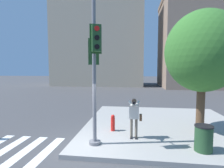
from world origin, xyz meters
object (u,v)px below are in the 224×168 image
object	(u,v)px
traffic_signal_pole	(95,63)
trash_bin	(204,138)
person_photographer	(134,115)
fire_hydrant	(113,123)
street_tree	(203,52)

from	to	relation	value
traffic_signal_pole	trash_bin	world-z (taller)	traffic_signal_pole
person_photographer	fire_hydrant	xyz separation A→B (m)	(-0.99, 0.75, -0.61)
fire_hydrant	trash_bin	world-z (taller)	trash_bin
street_tree	trash_bin	size ratio (longest dim) A/B	5.96
fire_hydrant	trash_bin	bearing A→B (deg)	-25.68
traffic_signal_pole	trash_bin	size ratio (longest dim) A/B	6.11
fire_hydrant	trash_bin	distance (m)	3.78
person_photographer	fire_hydrant	distance (m)	1.39
person_photographer	street_tree	xyz separation A→B (m)	(2.99, 1.11, 2.65)
person_photographer	trash_bin	size ratio (longest dim) A/B	1.82
person_photographer	traffic_signal_pole	bearing A→B (deg)	-151.85
person_photographer	street_tree	distance (m)	4.15
street_tree	person_photographer	bearing A→B (deg)	-159.57
traffic_signal_pole	fire_hydrant	bearing A→B (deg)	72.31
traffic_signal_pole	person_photographer	size ratio (longest dim) A/B	3.36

